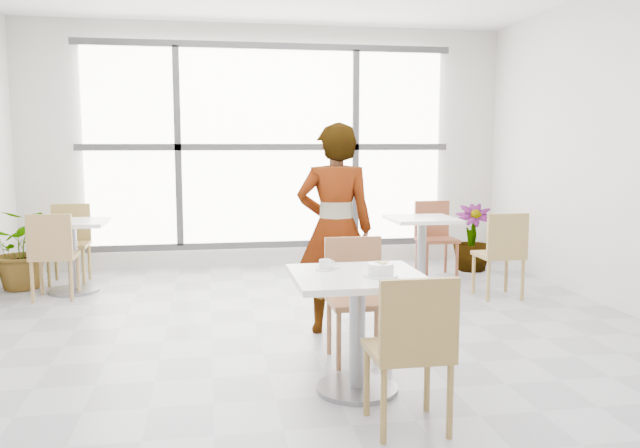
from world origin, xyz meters
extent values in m
plane|color=#9E9EA5|center=(0.00, 0.00, 0.00)|extent=(7.00, 7.00, 0.00)
plane|color=silver|center=(0.00, 3.50, 1.50)|extent=(6.00, 0.00, 6.00)
plane|color=silver|center=(0.00, -3.50, 1.50)|extent=(6.00, 0.00, 6.00)
cube|color=white|center=(0.00, 3.44, 1.50)|extent=(4.40, 0.04, 2.40)
cube|color=#3F3F42|center=(0.00, 3.41, 1.50)|extent=(4.60, 0.05, 0.08)
cube|color=#3F3F42|center=(-1.10, 3.41, 1.50)|extent=(0.08, 0.05, 2.40)
cube|color=#3F3F42|center=(1.10, 3.41, 1.50)|extent=(0.08, 0.05, 2.40)
cube|color=#3F3F42|center=(0.00, 3.41, 0.28)|extent=(4.60, 0.05, 0.08)
cube|color=#3F3F42|center=(0.00, 3.41, 2.72)|extent=(4.60, 0.05, 0.08)
cube|color=white|center=(0.15, -0.82, 0.73)|extent=(0.80, 0.80, 0.04)
cylinder|color=gray|center=(0.15, -0.82, 0.35)|extent=(0.10, 0.10, 0.71)
cylinder|color=gray|center=(0.15, -0.82, 0.01)|extent=(0.52, 0.52, 0.03)
cube|color=olive|center=(0.30, -1.37, 0.43)|extent=(0.42, 0.42, 0.04)
cube|color=olive|center=(0.30, -1.56, 0.66)|extent=(0.42, 0.04, 0.42)
cylinder|color=olive|center=(0.48, -1.19, 0.21)|extent=(0.04, 0.04, 0.41)
cylinder|color=olive|center=(0.48, -1.55, 0.21)|extent=(0.04, 0.04, 0.41)
cylinder|color=olive|center=(0.12, -1.19, 0.21)|extent=(0.04, 0.04, 0.41)
cylinder|color=olive|center=(0.12, -1.55, 0.21)|extent=(0.04, 0.04, 0.41)
cube|color=#996540|center=(0.29, -0.26, 0.43)|extent=(0.42, 0.42, 0.04)
cube|color=#996540|center=(0.29, -0.07, 0.66)|extent=(0.42, 0.04, 0.42)
cylinder|color=#996540|center=(0.11, -0.44, 0.21)|extent=(0.04, 0.04, 0.41)
cylinder|color=#996540|center=(0.11, -0.08, 0.21)|extent=(0.04, 0.04, 0.41)
cylinder|color=#996540|center=(0.47, -0.44, 0.21)|extent=(0.04, 0.04, 0.41)
cylinder|color=#996540|center=(0.47, -0.08, 0.21)|extent=(0.04, 0.04, 0.41)
cylinder|color=white|center=(0.26, -0.92, 0.76)|extent=(0.21, 0.21, 0.01)
cylinder|color=white|center=(0.26, -0.92, 0.80)|extent=(0.16, 0.16, 0.07)
torus|color=white|center=(0.26, -0.92, 0.83)|extent=(0.16, 0.16, 0.01)
cylinder|color=#CABC7E|center=(0.26, -0.92, 0.80)|extent=(0.14, 0.14, 0.05)
cylinder|color=beige|center=(0.30, -0.92, 0.83)|extent=(0.03, 0.03, 0.01)
cylinder|color=#F5EB9E|center=(0.28, -0.91, 0.83)|extent=(0.03, 0.03, 0.01)
cylinder|color=beige|center=(0.28, -0.92, 0.83)|extent=(0.03, 0.03, 0.02)
cylinder|color=beige|center=(0.27, -0.95, 0.83)|extent=(0.03, 0.03, 0.01)
cylinder|color=#F5EF9E|center=(0.25, -0.88, 0.83)|extent=(0.03, 0.03, 0.02)
cylinder|color=beige|center=(0.27, -0.92, 0.83)|extent=(0.03, 0.03, 0.02)
cylinder|color=beige|center=(0.28, -0.92, 0.84)|extent=(0.03, 0.03, 0.01)
cylinder|color=#ECE698|center=(0.25, -0.88, 0.83)|extent=(0.03, 0.03, 0.02)
cylinder|color=beige|center=(0.31, -0.90, 0.83)|extent=(0.03, 0.03, 0.02)
cylinder|color=beige|center=(0.27, -0.91, 0.84)|extent=(0.03, 0.03, 0.01)
cylinder|color=white|center=(-0.03, -0.66, 0.75)|extent=(0.13, 0.13, 0.01)
cylinder|color=white|center=(-0.03, -0.66, 0.79)|extent=(0.08, 0.08, 0.06)
torus|color=white|center=(0.01, -0.66, 0.79)|extent=(0.05, 0.01, 0.05)
cylinder|color=black|center=(-0.03, -0.66, 0.81)|extent=(0.07, 0.07, 0.00)
cube|color=silver|center=(0.02, -0.68, 0.76)|extent=(0.09, 0.05, 0.00)
sphere|color=silver|center=(0.06, -0.67, 0.76)|extent=(0.02, 0.02, 0.02)
imported|color=black|center=(0.26, 0.48, 0.86)|extent=(0.67, 0.49, 1.71)
cube|color=white|center=(-2.16, 2.35, 0.73)|extent=(0.70, 0.70, 0.04)
cylinder|color=gray|center=(-2.16, 2.35, 0.35)|extent=(0.10, 0.10, 0.71)
cylinder|color=gray|center=(-2.16, 2.35, 0.01)|extent=(0.52, 0.52, 0.03)
cube|color=white|center=(1.53, 2.04, 0.73)|extent=(0.70, 0.70, 0.04)
cylinder|color=gray|center=(1.53, 2.04, 0.35)|extent=(0.10, 0.10, 0.71)
cylinder|color=gray|center=(1.53, 2.04, 0.01)|extent=(0.52, 0.52, 0.03)
cube|color=#A4804D|center=(-2.28, 2.09, 0.43)|extent=(0.42, 0.42, 0.04)
cube|color=#A4804D|center=(-2.28, 1.90, 0.66)|extent=(0.42, 0.04, 0.42)
cylinder|color=#A4804D|center=(-2.10, 2.27, 0.21)|extent=(0.04, 0.04, 0.41)
cylinder|color=#A4804D|center=(-2.10, 1.91, 0.21)|extent=(0.04, 0.04, 0.41)
cylinder|color=#A4804D|center=(-2.46, 2.27, 0.21)|extent=(0.04, 0.04, 0.41)
cylinder|color=#A4804D|center=(-2.46, 1.91, 0.21)|extent=(0.04, 0.04, 0.41)
cube|color=#A28646|center=(-2.29, 2.81, 0.43)|extent=(0.42, 0.42, 0.04)
cube|color=#A28646|center=(-2.29, 3.00, 0.66)|extent=(0.42, 0.04, 0.42)
cylinder|color=#A28646|center=(-2.47, 2.63, 0.21)|extent=(0.04, 0.04, 0.41)
cylinder|color=#A28646|center=(-2.47, 2.99, 0.21)|extent=(0.04, 0.04, 0.41)
cylinder|color=#A28646|center=(-2.11, 2.63, 0.21)|extent=(0.04, 0.04, 0.41)
cylinder|color=#A28646|center=(-2.11, 2.99, 0.21)|extent=(0.04, 0.04, 0.41)
cube|color=#A18148|center=(2.12, 1.39, 0.43)|extent=(0.42, 0.42, 0.04)
cube|color=#A18148|center=(2.12, 1.20, 0.66)|extent=(0.42, 0.04, 0.42)
cylinder|color=#A18148|center=(2.30, 1.57, 0.21)|extent=(0.04, 0.04, 0.41)
cylinder|color=#A18148|center=(2.30, 1.21, 0.21)|extent=(0.04, 0.04, 0.41)
cylinder|color=#A18148|center=(1.94, 1.57, 0.21)|extent=(0.04, 0.04, 0.41)
cylinder|color=#A18148|center=(1.94, 1.21, 0.21)|extent=(0.04, 0.04, 0.41)
cube|color=brown|center=(1.86, 2.47, 0.43)|extent=(0.42, 0.42, 0.04)
cube|color=brown|center=(1.86, 2.66, 0.66)|extent=(0.42, 0.04, 0.42)
cylinder|color=brown|center=(1.68, 2.29, 0.21)|extent=(0.04, 0.04, 0.41)
cylinder|color=brown|center=(1.68, 2.65, 0.21)|extent=(0.04, 0.04, 0.41)
cylinder|color=brown|center=(2.04, 2.29, 0.21)|extent=(0.04, 0.04, 0.41)
cylinder|color=brown|center=(2.04, 2.65, 0.21)|extent=(0.04, 0.04, 0.41)
imported|color=#3B7433|center=(-2.70, 2.60, 0.43)|extent=(0.85, 0.75, 0.86)
imported|color=#4F7336|center=(2.41, 2.73, 0.41)|extent=(0.57, 0.57, 0.81)
camera|label=1|loc=(-0.76, -4.65, 1.56)|focal=36.44mm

